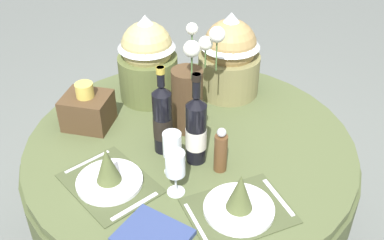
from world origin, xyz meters
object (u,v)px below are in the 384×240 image
flower_vase (189,92)px  wine_bottle_centre (196,130)px  wine_bottle_left (163,119)px  woven_basket_side_left (88,109)px  gift_tub_back_left (147,56)px  gift_tub_back_centre (230,52)px  dining_table (190,167)px  pepper_mill (221,151)px  place_setting_right (239,201)px  book_on_table (154,236)px  wine_glass_right (175,165)px  wine_glass_left (172,146)px  place_setting_left (109,174)px

flower_vase → wine_bottle_centre: bearing=-69.9°
wine_bottle_left → woven_basket_side_left: size_ratio=1.83×
gift_tub_back_left → gift_tub_back_centre: (0.35, 0.12, -0.00)m
dining_table → gift_tub_back_centre: (0.09, 0.42, 0.35)m
wine_bottle_left → pepper_mill: (0.24, -0.07, -0.06)m
dining_table → place_setting_right: (0.25, -0.34, 0.19)m
place_setting_right → pepper_mill: bearing=116.8°
wine_bottle_centre → place_setting_right: bearing=-49.3°
pepper_mill → book_on_table: 0.41m
dining_table → wine_glass_right: size_ratio=7.62×
gift_tub_back_centre → book_on_table: bearing=-95.1°
wine_bottle_left → gift_tub_back_centre: 0.53m
place_setting_right → wine_bottle_left: wine_bottle_left is taller
dining_table → wine_bottle_left: bearing=-139.1°
wine_bottle_centre → pepper_mill: 0.12m
wine_bottle_left → wine_glass_left: size_ratio=2.09×
dining_table → flower_vase: flower_vase is taller
place_setting_right → gift_tub_back_left: size_ratio=1.07×
wine_bottle_centre → gift_tub_back_left: (-0.31, 0.40, 0.07)m
wine_glass_right → pepper_mill: (0.13, 0.16, -0.04)m
flower_vase → book_on_table: flower_vase is taller
place_setting_right → dining_table: bearing=126.0°
flower_vase → place_setting_left: bearing=-116.7°
wine_bottle_left → pepper_mill: bearing=-15.9°
wine_bottle_centre → gift_tub_back_centre: (0.04, 0.52, 0.06)m
wine_glass_left → flower_vase: bearing=90.7°
wine_bottle_centre → wine_glass_right: wine_bottle_centre is taller
flower_vase → gift_tub_back_left: (-0.24, 0.20, 0.03)m
gift_tub_back_left → woven_basket_side_left: (-0.18, -0.28, -0.13)m
dining_table → wine_glass_right: bearing=-86.4°
book_on_table → place_setting_left: bearing=157.5°
dining_table → place_setting_right: bearing=-54.0°
wine_bottle_left → pepper_mill: wine_bottle_left is taller
book_on_table → woven_basket_side_left: (-0.45, 0.53, 0.07)m
place_setting_left → wine_bottle_left: bearing=60.1°
wine_glass_right → woven_basket_side_left: (-0.46, 0.32, -0.05)m
wine_bottle_left → gift_tub_back_left: gift_tub_back_left is taller
flower_vase → dining_table: bearing=-74.8°
wine_bottle_centre → gift_tub_back_left: gift_tub_back_left is taller
place_setting_right → wine_bottle_left: bearing=141.9°
gift_tub_back_left → wine_bottle_left: bearing=-64.8°
pepper_mill → woven_basket_side_left: size_ratio=0.94×
pepper_mill → gift_tub_back_centre: 0.58m
place_setting_left → gift_tub_back_centre: gift_tub_back_centre is taller
flower_vase → wine_bottle_left: 0.18m
wine_glass_left → wine_bottle_centre: bearing=52.4°
wine_glass_right → book_on_table: bearing=-94.1°
dining_table → wine_glass_left: bearing=-95.8°
wine_glass_right → woven_basket_side_left: size_ratio=0.89×
wine_glass_left → wine_glass_right: 0.11m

